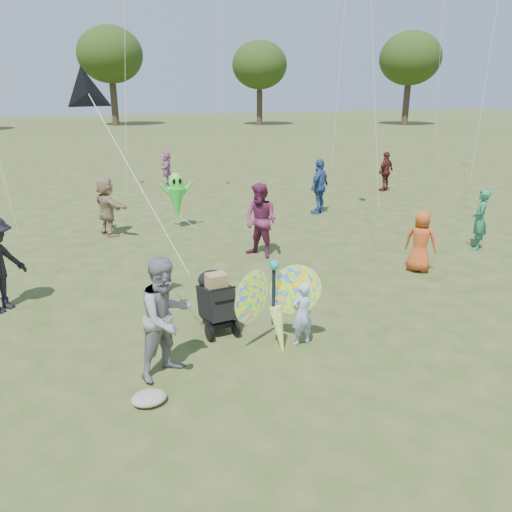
{
  "coord_description": "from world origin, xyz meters",
  "views": [
    {
      "loc": [
        -3.3,
        -6.96,
        4.14
      ],
      "look_at": [
        -0.2,
        1.5,
        1.1
      ],
      "focal_mm": 35.0,
      "sensor_mm": 36.0,
      "label": 1
    }
  ],
  "objects": [
    {
      "name": "crowd_a",
      "position": [
        4.17,
        2.2,
        0.74
      ],
      "size": [
        0.83,
        0.85,
        1.47
      ],
      "primitive_type": "imported",
      "rotation": [
        0.0,
        0.0,
        2.29
      ],
      "color": "#BB4A1D",
      "rests_on": "ground"
    },
    {
      "name": "jogging_stroller",
      "position": [
        -1.17,
        0.94,
        0.61
      ],
      "size": [
        0.56,
        1.08,
        1.09
      ],
      "rotation": [
        0.0,
        0.0,
        0.1
      ],
      "color": "black",
      "rests_on": "ground"
    },
    {
      "name": "crowd_c",
      "position": [
        4.57,
        8.21,
        0.94
      ],
      "size": [
        1.16,
        1.02,
        1.88
      ],
      "primitive_type": "imported",
      "rotation": [
        0.0,
        0.0,
        3.78
      ],
      "color": "#304E85",
      "rests_on": "ground"
    },
    {
      "name": "crowd_h",
      "position": [
        9.01,
        10.83,
        0.83
      ],
      "size": [
        1.05,
        0.76,
        1.65
      ],
      "primitive_type": "imported",
      "rotation": [
        0.0,
        0.0,
        3.56
      ],
      "color": "#531E1B",
      "rests_on": "ground"
    },
    {
      "name": "crowd_e",
      "position": [
        1.03,
        4.5,
        0.95
      ],
      "size": [
        1.1,
        1.17,
        1.9
      ],
      "primitive_type": "imported",
      "rotation": [
        0.0,
        0.0,
        5.28
      ],
      "color": "#6E2448",
      "rests_on": "ground"
    },
    {
      "name": "child_girl",
      "position": [
        0.03,
        -0.11,
        0.56
      ],
      "size": [
        0.44,
        0.32,
        1.12
      ],
      "primitive_type": "imported",
      "rotation": [
        0.0,
        0.0,
        3.28
      ],
      "color": "#9CB3DD",
      "rests_on": "ground"
    },
    {
      "name": "butterfly_kite",
      "position": [
        -0.42,
        -0.04,
        0.77
      ],
      "size": [
        1.74,
        0.75,
        1.73
      ],
      "color": "red",
      "rests_on": "ground"
    },
    {
      "name": "alien_kite",
      "position": [
        -0.43,
        7.92,
        0.97
      ],
      "size": [
        1.12,
        0.69,
        1.74
      ],
      "color": "#36E83E",
      "rests_on": "ground"
    },
    {
      "name": "ground",
      "position": [
        0.0,
        0.0,
        0.0
      ],
      "size": [
        160.0,
        160.0,
        0.0
      ],
      "primitive_type": "plane",
      "color": "#51592B",
      "rests_on": "ground"
    },
    {
      "name": "crowd_d",
      "position": [
        -2.49,
        7.89,
        0.87
      ],
      "size": [
        1.09,
        1.68,
        1.73
      ],
      "primitive_type": "imported",
      "rotation": [
        0.0,
        0.0,
        1.97
      ],
      "color": "#A28463",
      "rests_on": "ground"
    },
    {
      "name": "adult_man",
      "position": [
        -2.25,
        -0.25,
        0.93
      ],
      "size": [
        1.14,
        1.06,
        1.87
      ],
      "primitive_type": "imported",
      "rotation": [
        0.0,
        0.0,
        0.5
      ],
      "color": "gray",
      "rests_on": "ground"
    },
    {
      "name": "crowd_j",
      "position": [
        0.62,
        15.37,
        0.77
      ],
      "size": [
        0.71,
        1.49,
        1.54
      ],
      "primitive_type": "imported",
      "rotation": [
        0.0,
        0.0,
        4.52
      ],
      "color": "#B869A0",
      "rests_on": "ground"
    },
    {
      "name": "tree_line",
      "position": [
        3.67,
        44.99,
        6.86
      ],
      "size": [
        91.78,
        33.6,
        10.79
      ],
      "color": "#3A2D21",
      "rests_on": "ground"
    },
    {
      "name": "crowd_f",
      "position": [
        6.76,
        3.11,
        0.81
      ],
      "size": [
        0.68,
        0.7,
        1.62
      ],
      "primitive_type": "imported",
      "rotation": [
        0.0,
        0.0,
        3.99
      ],
      "color": "#2A7252",
      "rests_on": "ground"
    },
    {
      "name": "grey_bag",
      "position": [
        -2.66,
        -0.92,
        0.08
      ],
      "size": [
        0.49,
        0.4,
        0.16
      ],
      "primitive_type": "ellipsoid",
      "color": "gray",
      "rests_on": "ground"
    },
    {
      "name": "delta_kite_rig",
      "position": [
        -2.95,
        1.45,
        4.05
      ],
      "size": [
        1.56,
        1.93,
        2.98
      ],
      "color": "black",
      "rests_on": "ground"
    }
  ]
}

